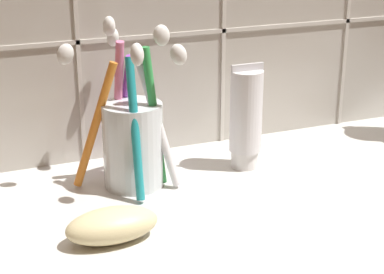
{
  "coord_description": "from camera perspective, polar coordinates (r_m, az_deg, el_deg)",
  "views": [
    {
      "loc": [
        -31.68,
        -54.28,
        31.39
      ],
      "look_at": [
        -8.01,
        3.18,
        8.52
      ],
      "focal_mm": 60.0,
      "sensor_mm": 36.0,
      "label": 1
    }
  ],
  "objects": [
    {
      "name": "toothpaste_tube",
      "position": [
        0.74,
        4.81,
        1.75
      ],
      "size": [
        3.93,
        3.74,
        12.39
      ],
      "color": "white",
      "rests_on": "sink_counter"
    },
    {
      "name": "toothbrush_cup",
      "position": [
        0.69,
        -5.32,
        0.12
      ],
      "size": [
        13.16,
        14.12,
        18.12
      ],
      "color": "silver",
      "rests_on": "sink_counter"
    },
    {
      "name": "sink_counter",
      "position": [
        0.7,
        7.13,
        -5.77
      ],
      "size": [
        72.78,
        34.79,
        2.0
      ],
      "primitive_type": "cube",
      "color": "silver",
      "rests_on": "ground"
    },
    {
      "name": "soap_bar",
      "position": [
        0.6,
        -7.11,
        -7.79
      ],
      "size": [
        8.67,
        4.55,
        3.14
      ],
      "primitive_type": "ellipsoid",
      "color": "beige",
      "rests_on": "sink_counter"
    }
  ]
}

